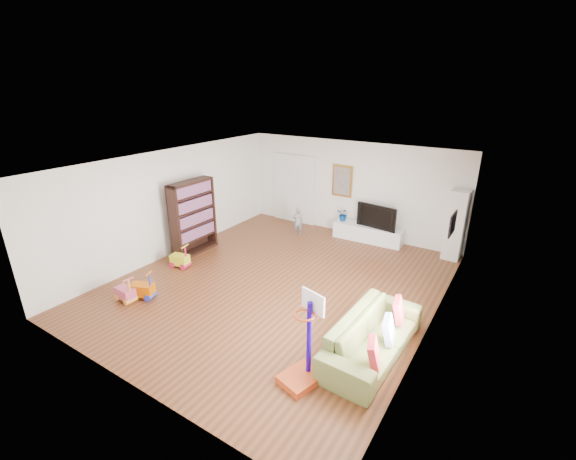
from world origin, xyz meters
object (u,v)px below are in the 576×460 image
Objects in this scene: media_console at (368,233)px; basketball_hoop at (301,341)px; bookshelf at (193,218)px; sofa at (373,336)px.

basketball_hoop is at bearing -79.64° from media_console.
bookshelf is 5.44m from basketball_hoop.
bookshelf is 0.82× the size of sofa.
sofa is 1.60× the size of basketball_hoop.
bookshelf reaches higher than basketball_hoop.
sofa is at bearing -69.20° from media_console.
media_console is 4.82m from bookshelf.
sofa is (5.44, -1.39, -0.62)m from bookshelf.
basketball_hoop is (1.23, -5.76, 0.50)m from media_console.
media_console is at bearing 24.71° from sofa.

